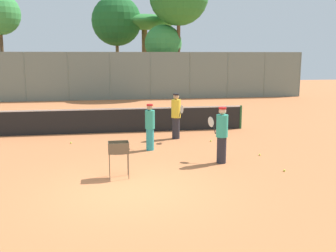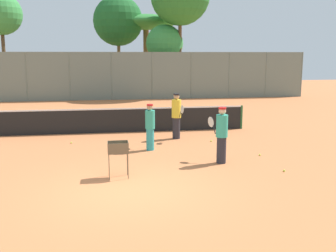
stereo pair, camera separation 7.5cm
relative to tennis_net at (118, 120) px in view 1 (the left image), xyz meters
The scene contains 15 objects.
ground_plane 7.58m from the tennis_net, 90.00° to the right, with size 80.00×80.00×0.00m, color #C67242.
tennis_net is the anchor object (origin of this frame).
back_fence 12.82m from the tennis_net, 90.00° to the left, with size 30.47×0.08×3.55m.
tree_1 19.03m from the tennis_net, 87.50° to the left, with size 4.27×4.27×8.36m.
tree_2 16.24m from the tennis_net, 73.93° to the left, with size 3.03×3.03×5.76m.
tree_3 19.80m from the tennis_net, 80.14° to the left, with size 5.34×5.34×6.85m.
player_white_outfit 6.23m from the tennis_net, 61.33° to the right, with size 0.49×0.87×1.76m.
player_red_cap 2.83m from the tennis_net, 36.12° to the right, with size 0.38×0.92×1.82m.
player_yellow_shirt 3.56m from the tennis_net, 73.70° to the right, with size 0.34×0.89×1.65m.
ball_cart 6.42m from the tennis_net, 92.00° to the right, with size 0.56×0.41×1.00m.
tennis_ball_0 6.63m from the tennis_net, 46.76° to the right, with size 0.07×0.07×0.07m, color #D1E54C.
tennis_ball_1 8.07m from the tennis_net, 55.86° to the right, with size 0.07×0.07×0.07m, color #D1E54C.
tennis_ball_2 4.31m from the tennis_net, 34.98° to the right, with size 0.07×0.07×0.07m, color #D1E54C.
tennis_ball_4 2.71m from the tennis_net, 134.37° to the right, with size 0.07×0.07×0.07m, color #D1E54C.
parked_car 15.99m from the tennis_net, 107.30° to the left, with size 4.20×1.70×1.60m.
Camera 1 is at (-0.64, -9.37, 3.34)m, focal length 42.00 mm.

